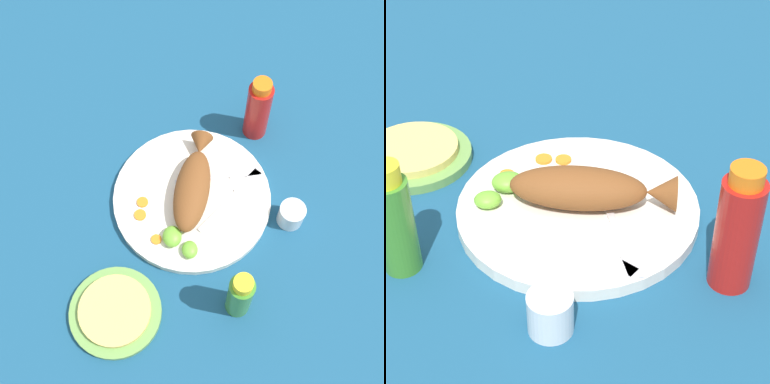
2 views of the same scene
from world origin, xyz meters
TOP-DOWN VIEW (x-y plane):
  - ground_plane at (0.00, 0.00)m, footprint 4.00×4.00m
  - main_plate at (0.00, 0.00)m, footprint 0.33×0.33m
  - fried_fish at (-0.01, 0.00)m, footprint 0.23×0.11m
  - fork_near at (-0.04, 0.07)m, footprint 0.03×0.19m
  - fork_far at (0.00, 0.09)m, footprint 0.14×0.14m
  - carrot_slice_near at (0.01, -0.10)m, footprint 0.02×0.02m
  - carrot_slice_mid at (0.04, -0.11)m, footprint 0.02×0.02m
  - carrot_slice_far at (0.09, -0.07)m, footprint 0.02×0.02m
  - lime_wedge_main at (0.09, -0.04)m, footprint 0.04×0.04m
  - lime_wedge_side at (0.12, -0.01)m, footprint 0.04×0.03m
  - hot_sauce_bottle_red at (-0.17, 0.15)m, footprint 0.05×0.05m
  - hot_sauce_bottle_green at (0.23, 0.08)m, footprint 0.05×0.05m
  - salt_cup at (0.05, 0.20)m, footprint 0.05×0.05m
  - tortilla_plate at (0.23, -0.15)m, footprint 0.17×0.17m
  - tortilla_stack at (0.23, -0.15)m, footprint 0.14×0.14m

SIDE VIEW (x-z plane):
  - ground_plane at x=0.00m, z-range 0.00..0.00m
  - tortilla_plate at x=0.23m, z-range 0.00..0.01m
  - main_plate at x=0.00m, z-range 0.00..0.02m
  - fork_near at x=-0.04m, z-range 0.02..0.02m
  - fork_far at x=0.00m, z-range 0.02..0.02m
  - carrot_slice_near at x=0.01m, z-range 0.02..0.02m
  - carrot_slice_mid at x=0.04m, z-range 0.02..0.02m
  - carrot_slice_far at x=0.09m, z-range 0.02..0.02m
  - tortilla_stack at x=0.23m, z-range 0.01..0.03m
  - salt_cup at x=0.05m, z-range 0.00..0.05m
  - lime_wedge_side at x=0.12m, z-range 0.02..0.04m
  - lime_wedge_main at x=0.09m, z-range 0.02..0.04m
  - fried_fish at x=-0.01m, z-range 0.02..0.07m
  - hot_sauce_bottle_green at x=0.23m, z-range 0.00..0.15m
  - hot_sauce_bottle_red at x=-0.17m, z-range 0.00..0.16m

